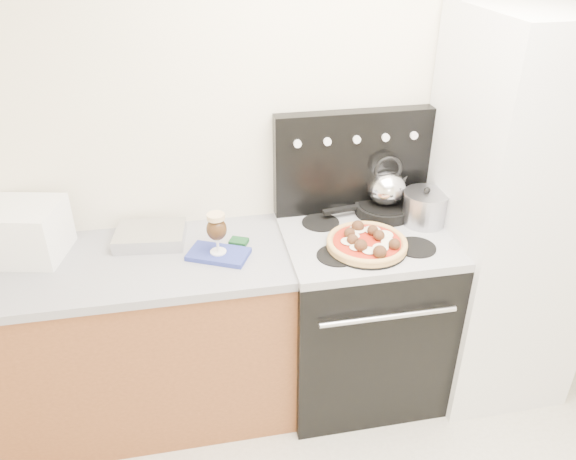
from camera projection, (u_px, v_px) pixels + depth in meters
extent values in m
cube|color=#EEE4C8|center=(334.00, 143.00, 2.69)|extent=(3.50, 0.01, 2.50)
cube|color=brown|center=(135.00, 343.00, 2.67)|extent=(1.45, 0.60, 0.86)
cube|color=#95959F|center=(121.00, 264.00, 2.44)|extent=(1.48, 0.63, 0.04)
cube|color=black|center=(360.00, 317.00, 2.82)|extent=(0.76, 0.65, 0.88)
cube|color=#ADADB2|center=(366.00, 239.00, 2.60)|extent=(0.76, 0.65, 0.04)
cube|color=black|center=(352.00, 162.00, 2.69)|extent=(0.76, 0.08, 0.50)
cube|color=silver|center=(509.00, 218.00, 2.66)|extent=(0.64, 0.68, 1.90)
cube|color=white|center=(18.00, 231.00, 2.42)|extent=(0.43, 0.36, 0.24)
cube|color=white|center=(150.00, 236.00, 2.56)|extent=(0.33, 0.26, 0.06)
cube|color=navy|center=(218.00, 254.00, 2.46)|extent=(0.30, 0.25, 0.02)
cylinder|color=black|center=(366.00, 247.00, 2.48)|extent=(0.36, 0.36, 0.01)
cylinder|color=black|center=(384.00, 208.00, 2.76)|extent=(0.33, 0.33, 0.05)
cylinder|color=#ABABB5|center=(425.00, 209.00, 2.65)|extent=(0.24, 0.24, 0.15)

